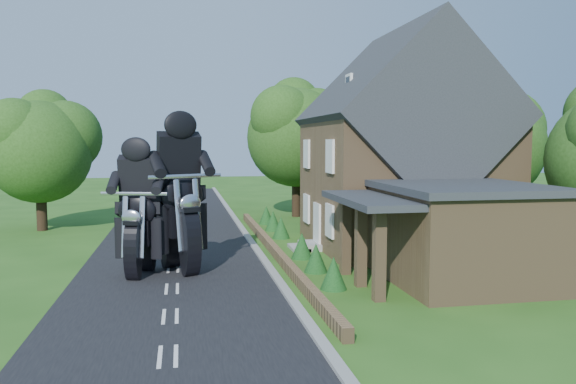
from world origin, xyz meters
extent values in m
plane|color=#265317|center=(0.00, 0.00, 0.00)|extent=(120.00, 120.00, 0.00)
cube|color=black|center=(0.00, 0.00, 0.01)|extent=(7.00, 80.00, 0.02)
cube|color=gray|center=(3.65, 0.00, 0.06)|extent=(0.30, 80.00, 0.12)
cube|color=brown|center=(4.30, 5.00, 0.20)|extent=(0.30, 22.00, 0.40)
cube|color=brown|center=(10.50, 6.00, 3.00)|extent=(8.00, 8.00, 6.00)
cube|color=#262A2E|center=(10.50, 6.00, 6.00)|extent=(8.48, 8.64, 8.48)
cube|color=brown|center=(12.50, 6.00, 9.20)|extent=(0.60, 0.90, 1.60)
cube|color=white|center=(7.90, 6.00, 7.50)|extent=(0.12, 0.80, 0.90)
cube|color=black|center=(7.84, 6.00, 7.50)|extent=(0.04, 0.55, 0.65)
cube|color=white|center=(6.44, 6.00, 1.05)|extent=(0.10, 1.10, 2.10)
cube|color=gray|center=(6.10, 6.00, 0.15)|extent=(0.80, 1.60, 0.30)
cube|color=gray|center=(5.60, 6.00, 0.07)|extent=(0.80, 1.60, 0.15)
cube|color=white|center=(6.44, 3.80, 1.60)|extent=(0.10, 1.10, 1.40)
cube|color=black|center=(6.42, 3.80, 1.60)|extent=(0.04, 0.92, 1.22)
cube|color=white|center=(6.44, 8.20, 1.60)|extent=(0.10, 1.10, 1.40)
cube|color=black|center=(6.42, 8.20, 1.60)|extent=(0.04, 0.92, 1.22)
cube|color=white|center=(6.44, 3.80, 4.30)|extent=(0.10, 1.10, 1.40)
cube|color=black|center=(6.42, 3.80, 4.30)|extent=(0.04, 0.92, 1.22)
cube|color=white|center=(6.44, 8.20, 4.30)|extent=(0.10, 1.10, 1.40)
cube|color=black|center=(6.42, 8.20, 4.30)|extent=(0.04, 0.92, 1.22)
cube|color=brown|center=(10.00, -0.80, 1.60)|extent=(5.00, 5.60, 3.20)
cube|color=#262A2E|center=(10.00, -0.80, 3.32)|extent=(5.30, 5.94, 0.24)
cube|color=#262A2E|center=(6.90, -0.80, 2.95)|extent=(2.60, 5.32, 0.22)
cube|color=brown|center=(6.30, -2.60, 1.40)|extent=(0.35, 0.35, 2.80)
cube|color=brown|center=(6.30, -0.80, 1.40)|extent=(0.35, 0.35, 2.80)
cube|color=brown|center=(6.30, 1.00, 1.40)|extent=(0.35, 0.35, 2.80)
cylinder|color=black|center=(16.50, 8.50, 1.50)|extent=(0.56, 0.56, 3.00)
sphere|color=#214614|center=(16.50, 8.50, 4.65)|extent=(6.00, 6.00, 6.00)
sphere|color=#214614|center=(17.85, 9.10, 5.55)|extent=(4.32, 4.32, 4.32)
sphere|color=#214614|center=(15.45, 7.60, 5.85)|extent=(3.72, 3.72, 3.72)
sphere|color=#214614|center=(16.60, 9.70, 6.75)|extent=(3.30, 3.30, 3.30)
cylinder|color=black|center=(14.00, 16.00, 1.80)|extent=(0.56, 0.56, 3.60)
sphere|color=#214614|center=(14.00, 16.00, 5.58)|extent=(7.20, 7.20, 7.20)
sphere|color=#214614|center=(15.62, 16.72, 6.66)|extent=(5.18, 5.18, 5.18)
sphere|color=#214614|center=(12.74, 14.92, 7.02)|extent=(4.46, 4.46, 4.46)
sphere|color=#214614|center=(14.10, 17.44, 8.10)|extent=(3.96, 3.96, 3.96)
cylinder|color=black|center=(8.00, 17.00, 1.70)|extent=(0.56, 0.56, 3.40)
sphere|color=#214614|center=(8.00, 17.00, 5.16)|extent=(6.40, 6.40, 6.40)
sphere|color=#214614|center=(9.44, 17.64, 6.12)|extent=(4.61, 4.61, 4.61)
sphere|color=#214614|center=(6.88, 16.04, 6.44)|extent=(3.97, 3.97, 3.97)
sphere|color=#214614|center=(8.10, 18.28, 7.40)|extent=(3.52, 3.52, 3.52)
cylinder|color=black|center=(-7.00, 14.00, 1.40)|extent=(0.56, 0.56, 2.80)
sphere|color=#214614|center=(-7.00, 14.00, 4.34)|extent=(5.60, 5.60, 5.60)
sphere|color=#214614|center=(-5.74, 14.56, 5.18)|extent=(4.03, 4.03, 4.03)
sphere|color=#214614|center=(-7.98, 13.16, 5.46)|extent=(3.47, 3.47, 3.47)
sphere|color=#214614|center=(-6.90, 15.12, 6.30)|extent=(3.08, 3.08, 3.08)
cone|color=#133E16|center=(5.30, -1.00, 0.55)|extent=(0.90, 0.90, 1.10)
cone|color=#133E16|center=(5.30, 1.50, 0.55)|extent=(0.90, 0.90, 1.10)
cone|color=#133E16|center=(5.30, 4.00, 0.55)|extent=(0.90, 0.90, 1.10)
cone|color=#133E16|center=(5.30, 9.00, 0.55)|extent=(0.90, 0.90, 1.10)
cone|color=#133E16|center=(5.30, 11.50, 0.55)|extent=(0.90, 0.90, 1.10)
cone|color=#133E16|center=(5.30, 14.00, 0.55)|extent=(0.90, 0.90, 1.10)
camera|label=1|loc=(0.37, -18.73, 4.92)|focal=35.00mm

